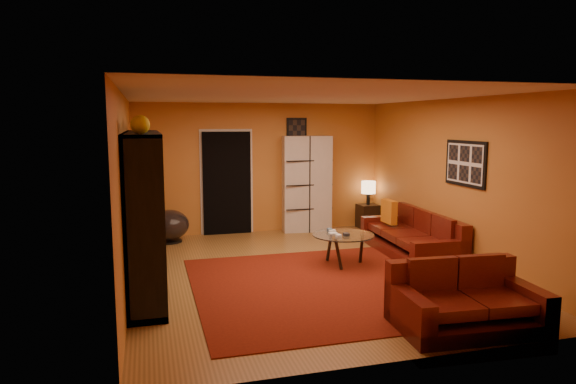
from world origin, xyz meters
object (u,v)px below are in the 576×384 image
object	(u,v)px
storage_cabinet	(307,184)
table_lamp	(368,188)
entertainment_unit	(144,210)
coffee_table	(343,237)
bowl_chair	(169,225)
tv	(148,212)
loveseat	(464,301)
side_table	(368,216)
sofa	(415,237)

from	to	relation	value
storage_cabinet	table_lamp	bearing A→B (deg)	2.40
entertainment_unit	table_lamp	world-z (taller)	entertainment_unit
coffee_table	bowl_chair	distance (m)	3.45
tv	loveseat	world-z (taller)	tv
storage_cabinet	bowl_chair	size ratio (longest dim) A/B	2.61
side_table	tv	bearing A→B (deg)	-149.25
storage_cabinet	bowl_chair	world-z (taller)	storage_cabinet
table_lamp	storage_cabinet	bearing A→B (deg)	176.54
entertainment_unit	coffee_table	xyz separation A→B (m)	(2.97, 0.20, -0.61)
entertainment_unit	tv	xyz separation A→B (m)	(0.05, 0.06, -0.04)
bowl_chair	side_table	bearing A→B (deg)	3.04
loveseat	coffee_table	bearing A→B (deg)	12.00
loveseat	storage_cabinet	size ratio (longest dim) A/B	0.82
tv	storage_cabinet	xyz separation A→B (m)	(3.14, 2.74, -0.03)
tv	side_table	size ratio (longest dim) A/B	1.99
entertainment_unit	sofa	distance (m)	4.51
storage_cabinet	side_table	xyz separation A→B (m)	(1.34, -0.08, -0.72)
coffee_table	table_lamp	bearing A→B (deg)	58.31
tv	coffee_table	bearing A→B (deg)	-87.20
sofa	table_lamp	size ratio (longest dim) A/B	4.68
loveseat	bowl_chair	bearing A→B (deg)	34.57
entertainment_unit	loveseat	xyz separation A→B (m)	(3.35, -2.42, -0.77)
coffee_table	storage_cabinet	xyz separation A→B (m)	(0.22, 2.60, 0.53)
tv	storage_cabinet	size ratio (longest dim) A/B	0.51
storage_cabinet	bowl_chair	bearing A→B (deg)	-167.97
tv	table_lamp	xyz separation A→B (m)	(4.47, 2.66, -0.16)
tv	coffee_table	size ratio (longest dim) A/B	1.03
side_table	table_lamp	size ratio (longest dim) A/B	1.01
bowl_chair	storage_cabinet	bearing A→B (deg)	6.16
entertainment_unit	storage_cabinet	distance (m)	4.24
sofa	tv	bearing A→B (deg)	-170.45
side_table	coffee_table	bearing A→B (deg)	-121.69
storage_cabinet	sofa	bearing A→B (deg)	-55.48
tv	storage_cabinet	distance (m)	4.17
storage_cabinet	bowl_chair	distance (m)	2.87
loveseat	coffee_table	size ratio (longest dim) A/B	1.66
entertainment_unit	tv	distance (m)	0.09
side_table	bowl_chair	bearing A→B (deg)	-176.96
sofa	bowl_chair	xyz separation A→B (m)	(-4.01, 1.95, 0.04)
tv	sofa	xyz separation A→B (m)	(4.36, 0.50, -0.72)
tv	loveseat	size ratio (longest dim) A/B	0.62
tv	table_lamp	world-z (taller)	tv
bowl_chair	table_lamp	xyz separation A→B (m)	(4.12, 0.22, 0.53)
tv	sofa	size ratio (longest dim) A/B	0.43
bowl_chair	side_table	xyz separation A→B (m)	(4.12, 0.22, -0.07)
entertainment_unit	coffee_table	size ratio (longest dim) A/B	3.10
tv	side_table	world-z (taller)	tv
loveseat	table_lamp	size ratio (longest dim) A/B	3.23
entertainment_unit	table_lamp	size ratio (longest dim) A/B	6.06
sofa	storage_cabinet	distance (m)	2.65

